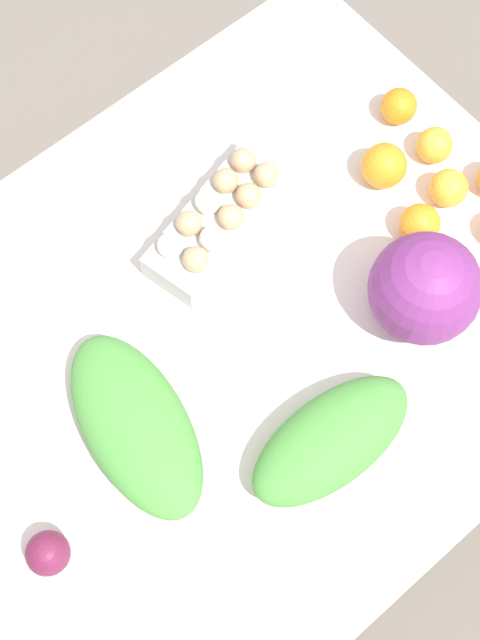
% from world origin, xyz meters
% --- Properties ---
extents(ground_plane, '(8.00, 8.00, 0.00)m').
position_xyz_m(ground_plane, '(0.00, 0.00, 0.00)').
color(ground_plane, '#70665B').
extents(dining_table, '(1.18, 0.97, 0.73)m').
position_xyz_m(dining_table, '(0.00, 0.00, 0.63)').
color(dining_table, silver).
rests_on(dining_table, ground_plane).
extents(cabbage_purple, '(0.18, 0.18, 0.18)m').
position_xyz_m(cabbage_purple, '(-0.24, 0.17, 0.82)').
color(cabbage_purple, '#7A2D75').
rests_on(cabbage_purple, dining_table).
extents(egg_carton, '(0.31, 0.17, 0.09)m').
position_xyz_m(egg_carton, '(-0.09, -0.16, 0.77)').
color(egg_carton, '#B7B7B2').
rests_on(egg_carton, dining_table).
extents(greens_bunch_beet_tops, '(0.21, 0.35, 0.08)m').
position_xyz_m(greens_bunch_beet_tops, '(0.24, 0.04, 0.77)').
color(greens_bunch_beet_tops, '#4C933D').
rests_on(greens_bunch_beet_tops, dining_table).
extents(greens_bunch_scallion, '(0.29, 0.15, 0.09)m').
position_xyz_m(greens_bunch_scallion, '(0.03, 0.25, 0.77)').
color(greens_bunch_scallion, '#4C933D').
rests_on(greens_bunch_scallion, dining_table).
extents(beet_root, '(0.07, 0.07, 0.07)m').
position_xyz_m(beet_root, '(0.46, 0.11, 0.76)').
color(beet_root, maroon).
rests_on(beet_root, dining_table).
extents(orange_0, '(0.07, 0.07, 0.07)m').
position_xyz_m(orange_0, '(-0.48, -0.03, 0.76)').
color(orange_0, '#F9A833').
rests_on(orange_0, dining_table).
extents(orange_2, '(0.07, 0.07, 0.07)m').
position_xyz_m(orange_2, '(-0.43, 0.05, 0.76)').
color(orange_2, '#F9A833').
rests_on(orange_2, dining_table).
extents(orange_4, '(0.07, 0.07, 0.07)m').
position_xyz_m(orange_4, '(-0.48, -0.13, 0.76)').
color(orange_4, orange).
rests_on(orange_4, dining_table).
extents(orange_5, '(0.08, 0.08, 0.08)m').
position_xyz_m(orange_5, '(-0.37, -0.05, 0.77)').
color(orange_5, orange).
rests_on(orange_5, dining_table).
extents(orange_6, '(0.07, 0.07, 0.07)m').
position_xyz_m(orange_6, '(-0.34, 0.07, 0.76)').
color(orange_6, orange).
rests_on(orange_6, dining_table).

